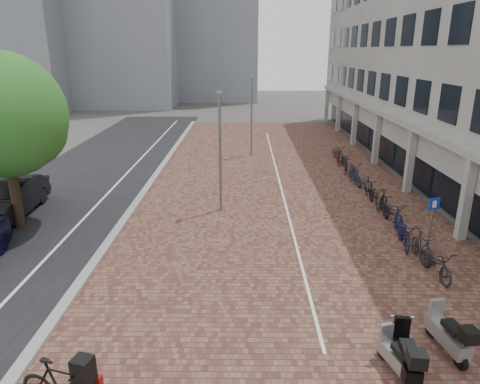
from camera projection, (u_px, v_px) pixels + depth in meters
name	position (u px, v px, depth m)	size (l,w,h in m)	color
ground	(238.00, 291.00, 13.64)	(140.00, 140.00, 0.00)	#474442
plaza_brick	(276.00, 181.00, 25.01)	(14.50, 42.00, 0.04)	brown
street_asphalt	(86.00, 180.00, 25.12)	(8.00, 50.00, 0.03)	black
curb	(153.00, 180.00, 25.06)	(0.35, 42.00, 0.14)	gray
lane_line	(120.00, 180.00, 25.10)	(0.12, 44.00, 0.00)	white
parking_line	(279.00, 180.00, 25.00)	(0.10, 30.00, 0.00)	white
office_building	(457.00, 28.00, 26.07)	(8.40, 40.00, 15.00)	#A7A7A2
car_dark	(10.00, 198.00, 19.60)	(1.76, 5.06, 1.67)	black
scooter_front	(398.00, 356.00, 9.98)	(0.47, 1.52, 1.04)	#939397
scooter_mid	(406.00, 354.00, 9.91)	(0.55, 1.75, 1.20)	black
scooter_back	(448.00, 332.00, 10.68)	(0.54, 1.72, 1.18)	#96969A
parking_sign	(432.00, 217.00, 15.89)	(0.44, 0.15, 2.11)	slate
lamp_near	(220.00, 154.00, 19.62)	(0.12, 0.12, 5.45)	slate
lamp_far	(251.00, 117.00, 30.27)	(0.12, 0.12, 5.42)	gray
street_tree	(7.00, 118.00, 17.25)	(4.98, 4.98, 7.25)	#382619
bike_row	(369.00, 188.00, 22.01)	(1.27, 18.14, 1.05)	black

